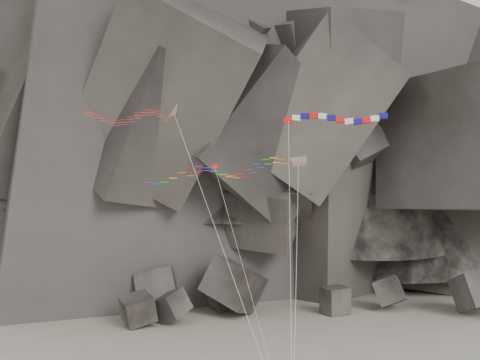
{
  "coord_description": "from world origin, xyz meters",
  "views": [
    {
      "loc": [
        -3.53,
        -47.65,
        18.13
      ],
      "look_at": [
        0.35,
        6.0,
        20.01
      ],
      "focal_mm": 40.0,
      "sensor_mm": 36.0,
      "label": 1
    }
  ],
  "objects": [
    {
      "name": "pennant_kite",
      "position": [
        -1.3,
        -3.05,
        16.7
      ],
      "size": [
        5.35,
        10.7,
        19.57
      ],
      "rotation": [
        0.0,
        0.0,
        0.05
      ],
      "color": "red",
      "rests_on": "ground"
    },
    {
      "name": "boulder_field",
      "position": [
        7.76,
        35.23,
        2.56
      ],
      "size": [
        84.38,
        16.38,
        9.59
      ],
      "color": "#47423F",
      "rests_on": "ground"
    },
    {
      "name": "parafoil_kite",
      "position": [
        -2.08,
        2.77,
        20.74
      ],
      "size": [
        15.8,
        14.62,
        20.56
      ],
      "rotation": [
        0.0,
        0.0,
        -0.09
      ],
      "color": "#E1F80D",
      "rests_on": "ground"
    },
    {
      "name": "banner_kite",
      "position": [
        8.32,
        -1.08,
        25.14
      ],
      "size": [
        10.17,
        12.11,
        24.32
      ],
      "rotation": [
        0.0,
        0.0,
        -0.3
      ],
      "color": "red",
      "rests_on": "ground"
    },
    {
      "name": "headland",
      "position": [
        0.0,
        70.0,
        42.0
      ],
      "size": [
        110.0,
        70.0,
        84.0
      ],
      "primitive_type": null,
      "color": "#4D463F",
      "rests_on": "ground"
    },
    {
      "name": "delta_kite",
      "position": [
        -10.74,
        2.69,
        25.86
      ],
      "size": [
        17.66,
        14.57,
        25.6
      ],
      "rotation": [
        0.0,
        0.0,
        0.43
      ],
      "color": "red",
      "rests_on": "ground"
    }
  ]
}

